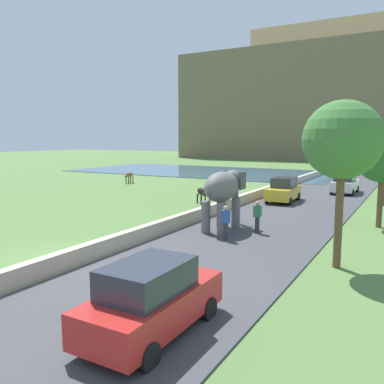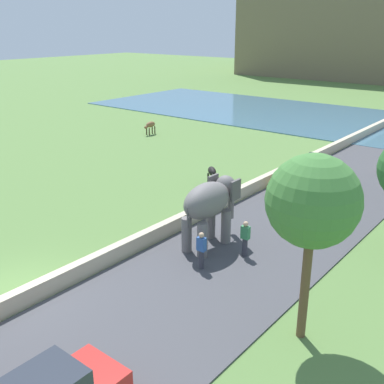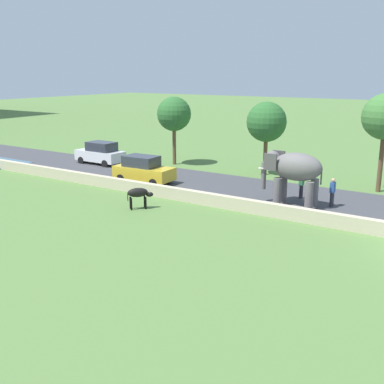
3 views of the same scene
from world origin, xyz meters
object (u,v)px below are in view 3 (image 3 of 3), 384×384
Objects in this scene: elephant at (293,170)px; person_trailing at (332,192)px; car_yellow at (143,170)px; cow_black at (139,194)px; person_beside_elephant at (301,184)px; car_white at (101,153)px.

person_trailing is (1.01, -1.90, -1.16)m from elephant.
elephant is 2.45m from person_trailing.
cow_black is (-4.81, -3.57, -0.06)m from car_yellow.
car_white is at bearing 85.37° from person_beside_elephant.
elephant is 8.32m from cow_black.
car_white is at bearing 79.55° from elephant.
car_white is 3.18× the size of cow_black.
car_yellow reaches higher than person_trailing.
person_beside_elephant is 1.00× the size of person_trailing.
cow_black is (-4.81, 6.67, -1.20)m from elephant.
cow_black is at bearing 124.19° from person_trailing.
person_beside_elephant is (1.78, 0.10, -1.16)m from elephant.
person_beside_elephant is 9.31m from cow_black.
car_white is at bearing 52.61° from cow_black.
elephant reaches higher than cow_black.
person_trailing is 0.40× the size of car_white.
elephant reaches higher than person_beside_elephant.
elephant is 0.85× the size of car_yellow.
person_beside_elephant is 0.40× the size of car_white.
car_yellow reaches higher than person_beside_elephant.
person_beside_elephant reaches higher than cow_black.
person_beside_elephant is at bearing -94.63° from car_white.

